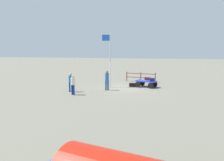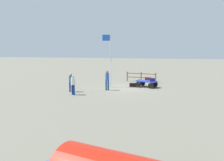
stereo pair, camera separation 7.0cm
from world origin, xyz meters
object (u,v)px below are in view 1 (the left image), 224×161
Objects in this scene: suitcase_grey at (152,80)px; suitcase_olive at (149,79)px; worker_lead at (107,79)px; worker_trailing at (73,84)px; suitcase_tan at (148,78)px; flagpole at (109,56)px; worker_supervisor at (71,81)px; luggage_cart at (146,82)px; suitcase_navy at (132,85)px.

suitcase_grey is 0.86m from suitcase_olive.
worker_trailing is at bearing 48.98° from worker_lead.
suitcase_grey is at bearing 113.65° from suitcase_olive.
suitcase_olive is 7.86m from worker_trailing.
suitcase_tan is 0.12× the size of flagpole.
worker_supervisor is at bearing 34.18° from suitcase_tan.
luggage_cart is 1.34× the size of worker_trailing.
suitcase_tan is 0.38× the size of worker_supervisor.
luggage_cart is 0.77m from suitcase_grey.
flagpole is (0.09, -1.46, 1.92)m from worker_lead.
worker_lead reaches higher than suitcase_grey.
suitcase_tan is 0.93× the size of suitcase_navy.
luggage_cart reaches higher than suitcase_navy.
suitcase_tan is at bearing -136.17° from worker_trailing.
flagpole is (3.45, 0.86, 2.52)m from luggage_cart.
luggage_cart is 1.35m from suitcase_navy.
suitcase_navy is at bearing -132.73° from worker_lead.
suitcase_navy is 3.59m from flagpole.
suitcase_tan is 7.90m from worker_trailing.
suitcase_olive reaches higher than suitcase_tan.
worker_lead is (3.48, 2.91, 0.29)m from suitcase_tan.
luggage_cart is at bearing -166.06° from flagpole.
worker_lead is 1.08× the size of worker_supervisor.
suitcase_navy is 6.16m from worker_supervisor.
flagpole is at bearing -86.30° from worker_lead.
worker_lead is at bearing 47.27° from suitcase_navy.
suitcase_grey reaches higher than suitcase_olive.
worker_supervisor is (6.36, 4.32, 0.22)m from suitcase_tan.
suitcase_tan reaches higher than suitcase_navy.
luggage_cart is 1.29× the size of worker_supervisor.
worker_supervisor is at bearing -59.95° from worker_trailing.
suitcase_grey reaches higher than luggage_cart.
suitcase_navy is at bearing 4.96° from luggage_cart.
worker_trailing is at bearing 120.05° from worker_supervisor.
suitcase_grey is at bearing 115.28° from suitcase_tan.
luggage_cart is at bearing -138.85° from worker_trailing.
suitcase_tan is (0.46, -0.98, -0.02)m from suitcase_grey.
suitcase_navy is 3.13m from worker_lead.
suitcase_grey is at bearing -153.81° from worker_lead.
suitcase_grey is 4.61m from flagpole.
worker_trailing is at bearing 48.18° from suitcase_navy.
suitcase_grey reaches higher than suitcase_tan.
worker_trailing is at bearing 42.22° from suitcase_olive.
flagpole is at bearing 18.84° from suitcase_olive.
worker_supervisor reaches higher than luggage_cart.
worker_supervisor is (6.48, 4.13, 0.21)m from suitcase_olive.
suitcase_olive is at bearing -147.50° from worker_supervisor.
suitcase_olive is (-0.24, -0.40, 0.32)m from luggage_cart.
suitcase_olive is 0.09× the size of flagpole.
suitcase_navy is 0.41× the size of worker_supervisor.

